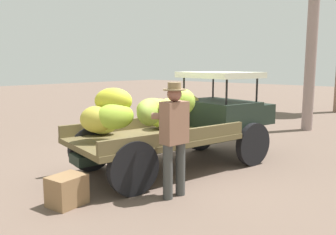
{
  "coord_description": "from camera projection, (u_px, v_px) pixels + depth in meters",
  "views": [
    {
      "loc": [
        -5.08,
        -4.5,
        2.02
      ],
      "look_at": [
        -0.15,
        -0.12,
        1.02
      ],
      "focal_mm": 37.2,
      "sensor_mm": 36.0,
      "label": 1
    }
  ],
  "objects": [
    {
      "name": "ground_plane",
      "position": [
        169.0,
        166.0,
        7.01
      ],
      "size": [
        60.0,
        60.0,
        0.0
      ],
      "primitive_type": "plane",
      "color": "brown"
    },
    {
      "name": "truck",
      "position": [
        184.0,
        120.0,
        6.93
      ],
      "size": [
        4.64,
        2.49,
        1.88
      ],
      "rotation": [
        0.0,
        0.0,
        -0.21
      ],
      "color": "black",
      "rests_on": "ground"
    },
    {
      "name": "farmer",
      "position": [
        174.0,
        133.0,
        5.25
      ],
      "size": [
        0.52,
        0.48,
        1.77
      ],
      "rotation": [
        0.0,
        0.0,
        1.44
      ],
      "color": "#424342",
      "rests_on": "ground"
    },
    {
      "name": "wooden_crate",
      "position": [
        67.0,
        190.0,
        5.05
      ],
      "size": [
        0.55,
        0.46,
        0.44
      ],
      "primitive_type": "cube",
      "rotation": [
        0.0,
        0.0,
        0.12
      ],
      "color": "olive",
      "rests_on": "ground"
    }
  ]
}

